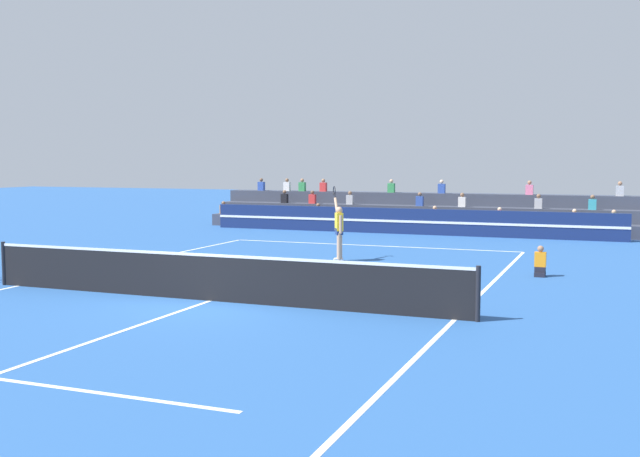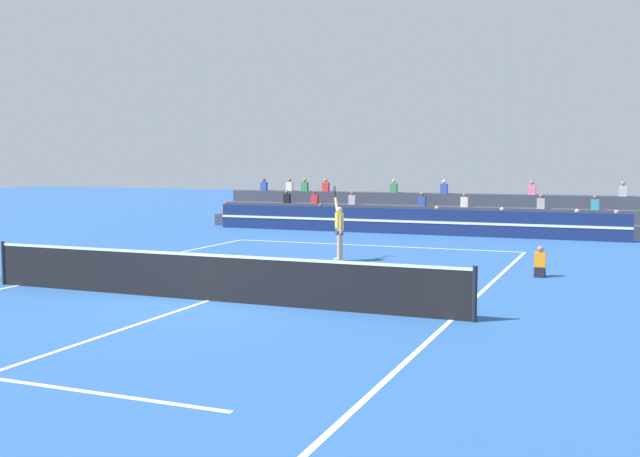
% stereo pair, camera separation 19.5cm
% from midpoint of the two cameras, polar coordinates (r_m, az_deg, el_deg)
% --- Properties ---
extents(ground_plane, '(120.00, 120.00, 0.00)m').
position_cam_midpoint_polar(ground_plane, '(17.02, -8.68, -5.47)').
color(ground_plane, '#285699').
extents(court_lines, '(11.10, 23.90, 0.01)m').
position_cam_midpoint_polar(court_lines, '(17.02, -8.68, -5.46)').
color(court_lines, white).
rests_on(court_lines, ground).
extents(tennis_net, '(12.00, 0.10, 1.10)m').
position_cam_midpoint_polar(tennis_net, '(16.93, -8.70, -3.66)').
color(tennis_net, black).
rests_on(tennis_net, ground).
extents(sponsor_banner_wall, '(18.00, 0.26, 1.10)m').
position_cam_midpoint_polar(sponsor_banner_wall, '(32.42, 6.36, 0.55)').
color(sponsor_banner_wall, navy).
rests_on(sponsor_banner_wall, ground).
extents(bleacher_stand, '(19.94, 2.85, 2.28)m').
position_cam_midpoint_polar(bleacher_stand, '(34.87, 7.44, 1.03)').
color(bleacher_stand, '#383D4C').
rests_on(bleacher_stand, ground).
extents(ball_kid_courtside, '(0.30, 0.36, 0.84)m').
position_cam_midpoint_polar(ball_kid_courtside, '(21.13, 16.18, -2.65)').
color(ball_kid_courtside, black).
rests_on(ball_kid_courtside, ground).
extents(tennis_player, '(0.70, 1.05, 2.39)m').
position_cam_midpoint_polar(tennis_player, '(23.37, 1.22, -0.11)').
color(tennis_player, tan).
rests_on(tennis_player, ground).
extents(tennis_ball, '(0.07, 0.07, 0.07)m').
position_cam_midpoint_polar(tennis_ball, '(22.36, -13.74, -2.94)').
color(tennis_ball, '#C6DB33').
rests_on(tennis_ball, ground).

